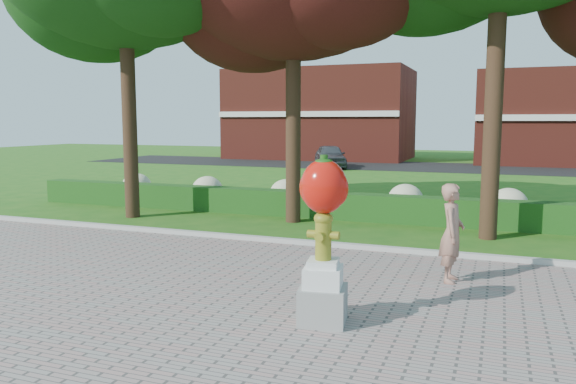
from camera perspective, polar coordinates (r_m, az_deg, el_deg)
name	(u,v)px	position (r m, az deg, el deg)	size (l,w,h in m)	color
ground	(282,282)	(10.63, -0.61, -9.11)	(100.00, 100.00, 0.00)	#215A16
walkway	(162,368)	(7.28, -12.73, -17.05)	(40.00, 14.00, 0.04)	gray
curb	(328,245)	(13.37, 4.12, -5.39)	(40.00, 0.18, 0.15)	#ADADA5
lawn_hedge	(367,207)	(17.11, 7.99, -1.55)	(24.00, 0.70, 0.80)	#1A4614
hydrangea_row	(392,199)	(17.95, 10.49, -0.71)	(20.10, 1.10, 0.99)	beige
street	(439,167)	(37.80, 15.11, 2.46)	(50.00, 8.00, 0.02)	black
building_left	(321,115)	(45.62, 3.34, 7.86)	(14.00, 8.00, 7.00)	maroon
building_right	(569,118)	(43.71, 26.63, 6.75)	(12.00, 8.00, 6.40)	maroon
hydrant_sculpture	(323,235)	(8.15, 3.61, -4.41)	(0.77, 0.77, 2.47)	gray
woman	(452,233)	(10.75, 16.32, -4.00)	(0.66, 0.44, 1.82)	#A4715E
parked_car	(330,156)	(36.06, 4.30, 3.67)	(1.75, 4.36, 1.49)	#43464B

